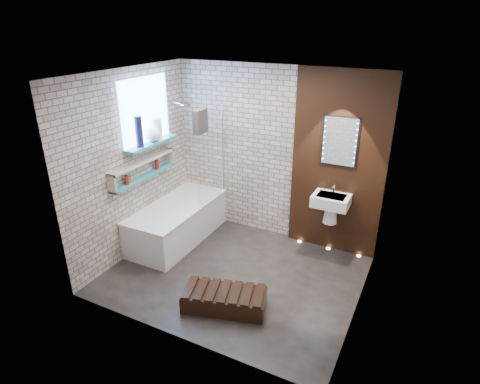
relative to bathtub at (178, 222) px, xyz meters
The scene contains 15 objects.
ground 1.34m from the bathtub, 20.18° to the right, with size 3.20×3.20×0.00m, color black.
room_shell 1.65m from the bathtub, 20.18° to the right, with size 3.24×3.20×2.60m.
walnut_panel 2.53m from the bathtub, 20.65° to the left, with size 1.30×0.06×2.60m, color black.
clerestory_window 1.65m from the bathtub, 163.78° to the right, with size 0.18×1.00×0.94m.
display_niche 1.00m from the bathtub, 135.46° to the right, with size 0.14×1.30×0.26m.
bathtub is the anchor object (origin of this frame).
bath_screen 1.14m from the bathtub, 51.10° to the left, with size 0.01×0.78×1.40m, color white.
towel 1.61m from the bathtub, 29.44° to the left, with size 0.10×0.26×0.33m, color #292321.
shower_head 1.78m from the bathtub, 98.54° to the left, with size 0.18×0.18×0.02m, color silver.
washbasin 2.32m from the bathtub, 16.01° to the left, with size 0.50×0.36×0.58m.
led_mirror 2.68m from the bathtub, 19.78° to the left, with size 0.50×0.02×0.70m.
walnut_step 1.81m from the bathtub, 37.77° to the right, with size 0.97×0.43×0.21m, color black.
niche_bottles 0.99m from the bathtub, 130.64° to the right, with size 0.06×0.71×0.15m.
sill_vases 1.43m from the bathtub, 159.44° to the right, with size 0.20×0.51×0.42m.
floor_uplights 2.32m from the bathtub, 19.02° to the left, with size 0.96×0.06×0.01m.
Camera 1 is at (2.07, -3.96, 3.17)m, focal length 29.83 mm.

